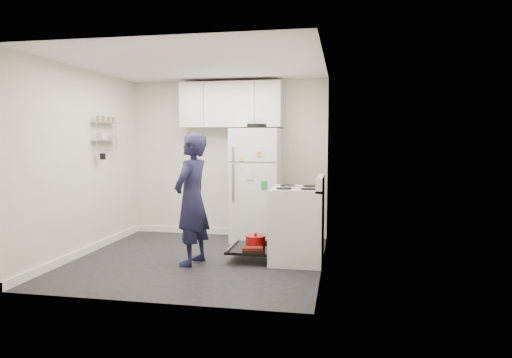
% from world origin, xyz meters
% --- Properties ---
extents(room, '(3.21, 3.21, 2.51)m').
position_xyz_m(room, '(-0.03, 0.03, 1.21)').
color(room, black).
rests_on(room, ground).
extents(electric_range, '(0.66, 0.76, 1.10)m').
position_xyz_m(electric_range, '(1.26, 0.15, 0.47)').
color(electric_range, silver).
rests_on(electric_range, ground).
extents(open_oven_door, '(0.55, 0.70, 0.22)m').
position_xyz_m(open_oven_door, '(0.69, 0.17, 0.18)').
color(open_oven_door, black).
rests_on(open_oven_door, ground).
extents(refrigerator, '(0.72, 0.74, 1.79)m').
position_xyz_m(refrigerator, '(0.54, 1.25, 0.87)').
color(refrigerator, white).
rests_on(refrigerator, ground).
extents(upper_cabinets, '(1.60, 0.33, 0.70)m').
position_xyz_m(upper_cabinets, '(0.10, 1.43, 2.10)').
color(upper_cabinets, silver).
rests_on(upper_cabinets, room).
extents(wall_shelf_rack, '(0.14, 0.60, 0.61)m').
position_xyz_m(wall_shelf_rack, '(-1.52, 0.49, 1.68)').
color(wall_shelf_rack, '#B2B2B7').
rests_on(wall_shelf_rack, room).
extents(person, '(0.50, 0.66, 1.64)m').
position_xyz_m(person, '(-0.00, -0.22, 0.82)').
color(person, '#191938').
rests_on(person, ground).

